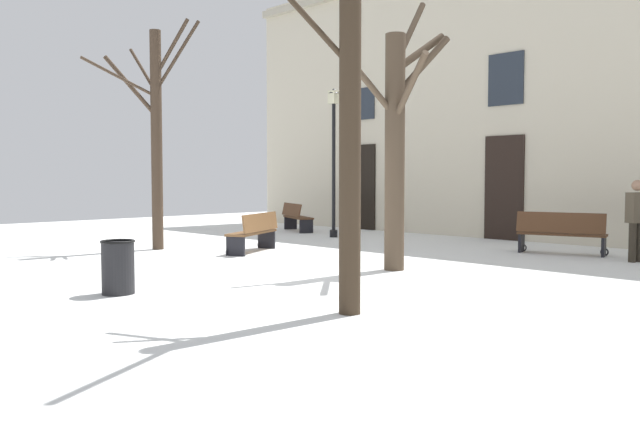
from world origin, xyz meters
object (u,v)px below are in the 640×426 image
(bench_far_corner, at_px, (254,232))
(person_near_bench, at_px, (636,217))
(bench_by_litter_bin, at_px, (561,233))
(streetlamp, at_px, (334,147))
(tree_left_of_center, at_px, (155,131))
(litter_bin, at_px, (118,267))
(bench_near_lamp, at_px, (296,217))
(tree_foreground, at_px, (349,116))
(tree_center, at_px, (397,139))

(bench_far_corner, height_order, person_near_bench, person_near_bench)
(bench_far_corner, bearing_deg, bench_by_litter_bin, 105.81)
(streetlamp, xyz_separation_m, person_near_bench, (7.88, 0.36, -1.63))
(tree_left_of_center, bearing_deg, bench_by_litter_bin, 38.52)
(litter_bin, distance_m, bench_by_litter_bin, 9.35)
(bench_by_litter_bin, bearing_deg, bench_far_corner, 26.50)
(bench_near_lamp, height_order, bench_far_corner, bench_far_corner)
(tree_foreground, bearing_deg, person_near_bench, 83.99)
(tree_left_of_center, relative_size, person_near_bench, 3.27)
(tree_center, xyz_separation_m, litter_bin, (-1.33, -4.68, -1.95))
(tree_center, relative_size, person_near_bench, 3.04)
(streetlamp, distance_m, litter_bin, 9.58)
(tree_center, distance_m, bench_near_lamp, 8.84)
(bench_by_litter_bin, height_order, bench_near_lamp, bench_by_litter_bin)
(bench_far_corner, bearing_deg, bench_near_lamp, -167.75)
(tree_foreground, height_order, tree_center, tree_center)
(bench_near_lamp, relative_size, bench_far_corner, 1.02)
(tree_foreground, xyz_separation_m, person_near_bench, (0.79, 7.52, -1.51))
(tree_center, distance_m, streetlamp, 6.45)
(bench_far_corner, bearing_deg, tree_left_of_center, -84.10)
(tree_left_of_center, distance_m, bench_by_litter_bin, 9.35)
(streetlamp, bearing_deg, bench_far_corner, -72.15)
(streetlamp, distance_m, bench_near_lamp, 3.09)
(bench_near_lamp, bearing_deg, person_near_bench, -156.13)
(bench_near_lamp, relative_size, person_near_bench, 1.11)
(streetlamp, bearing_deg, tree_center, -36.31)
(tree_center, bearing_deg, person_near_bench, 57.34)
(bench_by_litter_bin, bearing_deg, person_near_bench, 159.32)
(tree_foreground, height_order, bench_by_litter_bin, tree_foreground)
(litter_bin, height_order, bench_far_corner, bench_far_corner)
(bench_by_litter_bin, height_order, bench_far_corner, bench_by_litter_bin)
(tree_foreground, xyz_separation_m, bench_far_corner, (-5.84, 3.28, -1.95))
(bench_by_litter_bin, bearing_deg, litter_bin, 60.34)
(person_near_bench, bearing_deg, tree_center, -9.00)
(bench_far_corner, bearing_deg, streetlamp, 172.54)
(tree_center, xyz_separation_m, streetlamp, (-5.20, 3.82, 0.18))
(litter_bin, height_order, person_near_bench, person_near_bench)
(tree_foreground, xyz_separation_m, litter_bin, (-3.22, -1.34, -2.01))
(streetlamp, bearing_deg, tree_left_of_center, -98.86)
(bench_by_litter_bin, xyz_separation_m, bench_near_lamp, (-8.50, 0.08, -0.02))
(tree_left_of_center, bearing_deg, tree_foreground, -14.54)
(bench_near_lamp, bearing_deg, tree_left_of_center, 129.10)
(tree_foreground, height_order, streetlamp, tree_foreground)
(bench_near_lamp, bearing_deg, litter_bin, 148.98)
(tree_foreground, relative_size, bench_far_corner, 2.76)
(streetlamp, relative_size, person_near_bench, 2.56)
(bench_near_lamp, bearing_deg, streetlamp, -170.33)
(tree_left_of_center, xyz_separation_m, person_near_bench, (8.68, 5.48, -1.86))
(litter_bin, distance_m, bench_near_lamp, 10.95)
(tree_left_of_center, height_order, bench_far_corner, tree_left_of_center)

